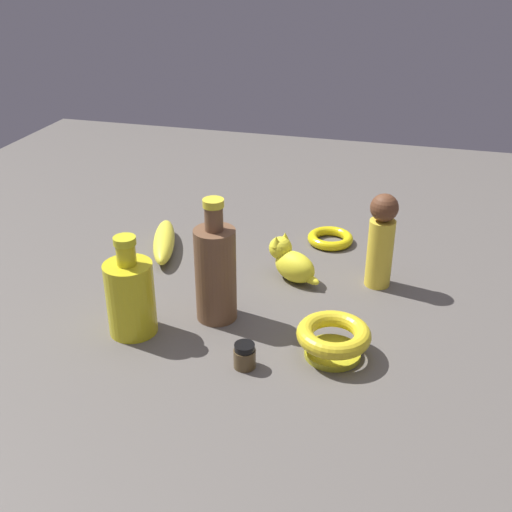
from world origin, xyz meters
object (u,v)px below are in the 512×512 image
bottle_tall (216,271)px  person_figure_adult (381,240)px  nail_polish_jar (245,355)px  cat_figurine (291,262)px  bowl (333,338)px  bangle (330,238)px  banana (164,241)px  bottle_short (130,296)px

bottle_tall → person_figure_adult: size_ratio=1.20×
nail_polish_jar → cat_figurine: (0.29, -0.01, 0.02)m
person_figure_adult → bowl: size_ratio=1.57×
bangle → person_figure_adult: 0.21m
nail_polish_jar → person_figure_adult: (0.31, -0.17, 0.07)m
banana → person_figure_adult: bearing=67.4°
nail_polish_jar → bottle_tall: 0.17m
bangle → bottle_short: (-0.42, 0.27, 0.06)m
banana → bowl: 0.49m
bottle_tall → nail_polish_jar: bearing=-145.1°
bottle_tall → person_figure_adult: bottle_tall is taller
bottle_short → bowl: 0.34m
person_figure_adult → cat_figurine: 0.17m
bottle_short → cat_figurine: bottle_short is taller
nail_polish_jar → bowl: size_ratio=0.35×
bottle_tall → bowl: (-0.06, -0.21, -0.06)m
bottle_tall → banana: bearing=41.3°
nail_polish_jar → banana: (0.34, 0.27, 0.00)m
bangle → person_figure_adult: size_ratio=0.54×
bottle_short → bowl: bearing=-86.7°
nail_polish_jar → cat_figurine: 0.29m
cat_figurine → nail_polish_jar: bearing=178.2°
nail_polish_jar → bowl: (0.06, -0.13, 0.01)m
nail_polish_jar → banana: 0.44m
bottle_short → bowl: (0.02, -0.33, -0.04)m
person_figure_adult → nail_polish_jar: bearing=151.1°
bowl → person_figure_adult: bearing=-10.5°
bottle_short → banana: bottle_short is taller
bangle → cat_figurine: (-0.18, 0.05, 0.03)m
nail_polish_jar → bottle_short: bearing=77.7°
bottle_tall → cat_figurine: bottle_tall is taller
bottle_tall → banana: (0.21, 0.19, -0.07)m
banana → bottle_tall: bearing=21.9°
nail_polish_jar → person_figure_adult: 0.36m
person_figure_adult → bottle_tall: bearing=126.1°
bangle → bottle_short: bearing=148.0°
bottle_short → bowl: bottle_short is taller
banana → cat_figurine: bearing=61.2°
bangle → banana: banana is taller
bangle → nail_polish_jar: bearing=173.0°
nail_polish_jar → bottle_short: 0.22m
bangle → bottle_short: size_ratio=0.56×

